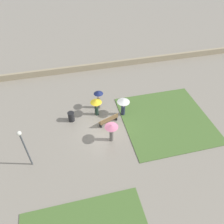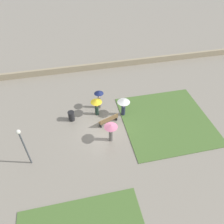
{
  "view_description": "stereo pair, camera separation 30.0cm",
  "coord_description": "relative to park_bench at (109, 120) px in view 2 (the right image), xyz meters",
  "views": [
    {
      "loc": [
        2.62,
        13.3,
        14.5
      ],
      "look_at": [
        -0.77,
        -0.68,
        1.14
      ],
      "focal_mm": 35.0,
      "sensor_mm": 36.0,
      "label": 1
    },
    {
      "loc": [
        2.32,
        13.37,
        14.5
      ],
      "look_at": [
        -0.77,
        -0.68,
        1.14
      ],
      "focal_mm": 35.0,
      "sensor_mm": 36.0,
      "label": 2
    }
  ],
  "objects": [
    {
      "name": "parapet_wall",
      "position": [
        0.4,
        -9.54,
        -0.09
      ],
      "size": [
        45.0,
        0.35,
        0.76
      ],
      "color": "tan",
      "rests_on": "ground_plane"
    },
    {
      "name": "ground_plane",
      "position": [
        0.4,
        0.44,
        -0.47
      ],
      "size": [
        90.0,
        90.0,
        0.0
      ],
      "primitive_type": "plane",
      "color": "gray"
    },
    {
      "name": "lamp_post",
      "position": [
        6.76,
        2.9,
        1.99
      ],
      "size": [
        0.32,
        0.32,
        3.76
      ],
      "color": "#474C51",
      "rests_on": "ground_plane"
    },
    {
      "name": "crowd_person_white",
      "position": [
        -1.6,
        -0.86,
        0.88
      ],
      "size": [
        1.17,
        1.17,
        1.84
      ],
      "rotation": [
        0.0,
        0.0,
        4.15
      ],
      "color": "#282D47",
      "rests_on": "ground_plane"
    },
    {
      "name": "crowd_person_pink",
      "position": [
        0.21,
        1.97,
        0.92
      ],
      "size": [
        1.12,
        1.12,
        1.86
      ],
      "rotation": [
        0.0,
        0.0,
        1.8
      ],
      "color": "slate",
      "rests_on": "ground_plane"
    },
    {
      "name": "trash_bin",
      "position": [
        3.27,
        -1.21,
        0.01
      ],
      "size": [
        0.61,
        0.61,
        0.96
      ],
      "color": "#232326",
      "rests_on": "ground_plane"
    },
    {
      "name": "lawn_patch_near",
      "position": [
        -5.35,
        0.78,
        -0.44
      ],
      "size": [
        7.94,
        8.03,
        0.06
      ],
      "color": "#4C7033",
      "rests_on": "ground_plane"
    },
    {
      "name": "park_bench",
      "position": [
        0.0,
        0.0,
        0.0
      ],
      "size": [
        1.91,
        1.05,
        0.9
      ],
      "rotation": [
        0.0,
        0.0,
        0.36
      ],
      "color": "brown",
      "rests_on": "ground_plane"
    },
    {
      "name": "crowd_person_yellow",
      "position": [
        0.84,
        -1.46,
        0.84
      ],
      "size": [
        1.07,
        1.07,
        1.79
      ],
      "rotation": [
        0.0,
        0.0,
        5.51
      ],
      "color": "#1E3328",
      "rests_on": "ground_plane"
    },
    {
      "name": "crowd_person_navy",
      "position": [
        0.44,
        -2.39,
        0.97
      ],
      "size": [
        0.9,
        0.9,
        2.03
      ],
      "rotation": [
        0.0,
        0.0,
        0.28
      ],
      "color": "slate",
      "rests_on": "ground_plane"
    }
  ]
}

